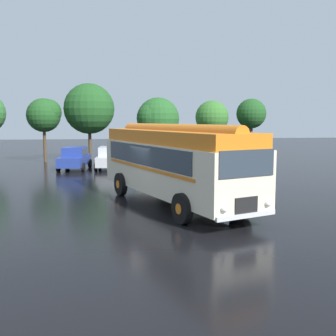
{
  "coord_description": "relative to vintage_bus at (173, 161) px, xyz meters",
  "views": [
    {
      "loc": [
        -1.81,
        -17.17,
        3.65
      ],
      "look_at": [
        0.59,
        1.08,
        1.4
      ],
      "focal_mm": 42.0,
      "sensor_mm": 36.0,
      "label": 1
    }
  ],
  "objects": [
    {
      "name": "ground_plane",
      "position": [
        -0.59,
        0.43,
        -1.89
      ],
      "size": [
        120.0,
        120.0,
        0.0
      ],
      "primitive_type": "plane",
      "color": "black"
    },
    {
      "name": "car_far_right",
      "position": [
        3.12,
        12.11,
        -1.05
      ],
      "size": [
        2.26,
        4.34,
        1.66
      ],
      "color": "#B7BABF",
      "rests_on": "ground"
    },
    {
      "name": "car_mid_right",
      "position": [
        -0.1,
        12.88,
        -1.05
      ],
      "size": [
        2.38,
        4.39,
        1.66
      ],
      "color": "silver",
      "rests_on": "ground"
    },
    {
      "name": "puddle_patch",
      "position": [
        1.32,
        -3.12,
        -1.89
      ],
      "size": [
        1.72,
        1.72,
        0.01
      ],
      "primitive_type": "cylinder",
      "color": "black",
      "rests_on": "ground"
    },
    {
      "name": "car_near_left",
      "position": [
        -5.5,
        12.92,
        -1.05
      ],
      "size": [
        2.33,
        4.37,
        1.66
      ],
      "color": "navy",
      "rests_on": "ground"
    },
    {
      "name": "tree_far_right",
      "position": [
        6.53,
        19.54,
        1.97
      ],
      "size": [
        3.11,
        3.11,
        5.47
      ],
      "color": "#4C3823",
      "rests_on": "ground"
    },
    {
      "name": "car_mid_left",
      "position": [
        -2.93,
        12.89,
        -1.05
      ],
      "size": [
        2.18,
        4.31,
        1.66
      ],
      "color": "#B7BABF",
      "rests_on": "ground"
    },
    {
      "name": "tree_right_of_centre",
      "position": [
        1.33,
        19.91,
        1.89
      ],
      "size": [
        4.01,
        3.97,
        5.75
      ],
      "color": "#4C3823",
      "rests_on": "ground"
    },
    {
      "name": "tree_extra_right",
      "position": [
        10.56,
        20.14,
        2.33
      ],
      "size": [
        2.87,
        2.87,
        5.7
      ],
      "color": "#4C3823",
      "rests_on": "ground"
    },
    {
      "name": "tree_left_of_centre",
      "position": [
        -8.47,
        18.5,
        2.24
      ],
      "size": [
        2.99,
        2.91,
        5.52
      ],
      "color": "#4C3823",
      "rests_on": "ground"
    },
    {
      "name": "vintage_bus",
      "position": [
        0.0,
        0.0,
        0.0
      ],
      "size": [
        5.83,
        10.31,
        3.49
      ],
      "color": "beige",
      "rests_on": "ground"
    },
    {
      "name": "tree_centre",
      "position": [
        -4.76,
        19.43,
        2.73
      ],
      "size": [
        4.49,
        4.49,
        6.91
      ],
      "color": "#4C3823",
      "rests_on": "ground"
    }
  ]
}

